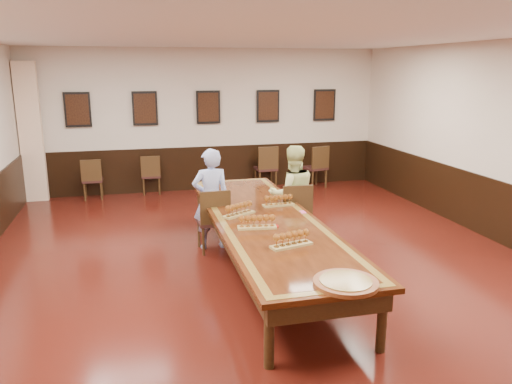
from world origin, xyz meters
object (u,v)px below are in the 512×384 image
object	(u,v)px
spare_chair_b	(151,174)
person_woman	(292,194)
chair_woman	(294,213)
spare_chair_d	(315,166)
carved_platter	(346,283)
spare_chair_c	(266,167)
person_man	(211,199)
chair_man	(213,219)
spare_chair_a	(93,179)
conference_table	(265,228)

from	to	relation	value
spare_chair_b	person_woman	bearing A→B (deg)	121.94
chair_woman	spare_chair_d	xyz separation A→B (m)	(1.72, 3.63, -0.01)
chair_woman	carved_platter	distance (m)	3.25
person_woman	carved_platter	bearing A→B (deg)	83.16
chair_woman	spare_chair_c	world-z (taller)	same
spare_chair_c	person_man	size ratio (longest dim) A/B	0.64
chair_man	chair_woman	size ratio (longest dim) A/B	0.98
carved_platter	spare_chair_d	bearing A→B (deg)	71.67
spare_chair_c	spare_chair_d	size ratio (longest dim) A/B	1.01
spare_chair_b	spare_chair_a	bearing A→B (deg)	11.18
person_woman	carved_platter	xyz separation A→B (m)	(-0.54, -3.30, -0.02)
chair_woman	carved_platter	bearing A→B (deg)	82.94
spare_chair_a	person_man	size ratio (longest dim) A/B	0.56
spare_chair_d	person_woman	bearing A→B (deg)	49.28
conference_table	carved_platter	xyz separation A→B (m)	(0.18, -2.29, 0.16)
spare_chair_a	chair_man	bearing A→B (deg)	118.05
spare_chair_b	spare_chair_c	xyz separation A→B (m)	(2.63, -0.12, 0.06)
spare_chair_c	conference_table	xyz separation A→B (m)	(-1.29, -4.71, 0.10)
spare_chair_a	spare_chair_c	world-z (taller)	spare_chair_c
spare_chair_d	carved_platter	bearing A→B (deg)	56.93
chair_woman	spare_chair_a	size ratio (longest dim) A/B	1.14
chair_man	spare_chair_c	xyz separation A→B (m)	(1.87, 3.78, 0.01)
chair_man	spare_chair_b	xyz separation A→B (m)	(-0.77, 3.89, -0.05)
person_woman	spare_chair_d	bearing A→B (deg)	-113.46
spare_chair_b	spare_chair_c	distance (m)	2.64
spare_chair_d	spare_chair_b	bearing A→B (deg)	-19.27
chair_man	spare_chair_d	bearing A→B (deg)	-132.71
person_man	carved_platter	size ratio (longest dim) A/B	2.36
chair_man	spare_chair_c	bearing A→B (deg)	-118.95
spare_chair_b	conference_table	bearing A→B (deg)	109.04
spare_chair_b	person_man	bearing A→B (deg)	104.86
chair_man	spare_chair_a	world-z (taller)	chair_man
chair_woman	spare_chair_d	distance (m)	4.02
person_woman	chair_woman	bearing A→B (deg)	90.00
spare_chair_b	spare_chair_c	world-z (taller)	spare_chair_c
spare_chair_b	person_man	distance (m)	3.88
chair_woman	spare_chair_d	size ratio (longest dim) A/B	1.01
person_man	carved_platter	bearing A→B (deg)	100.27
chair_woman	conference_table	xyz separation A→B (m)	(-0.72, -0.90, 0.10)
person_man	chair_man	bearing A→B (deg)	90.00
chair_man	chair_woman	xyz separation A→B (m)	(1.30, -0.04, 0.01)
spare_chair_c	conference_table	world-z (taller)	spare_chair_c
chair_woman	carved_platter	world-z (taller)	chair_woman
chair_woman	chair_man	bearing A→B (deg)	0.88
chair_man	person_man	world-z (taller)	person_man
spare_chair_a	conference_table	xyz separation A→B (m)	(2.59, -4.66, 0.17)
chair_man	person_woman	size ratio (longest dim) A/B	0.63
chair_man	carved_platter	world-z (taller)	chair_man
spare_chair_a	carved_platter	world-z (taller)	spare_chair_a
person_woman	spare_chair_b	bearing A→B (deg)	-59.05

